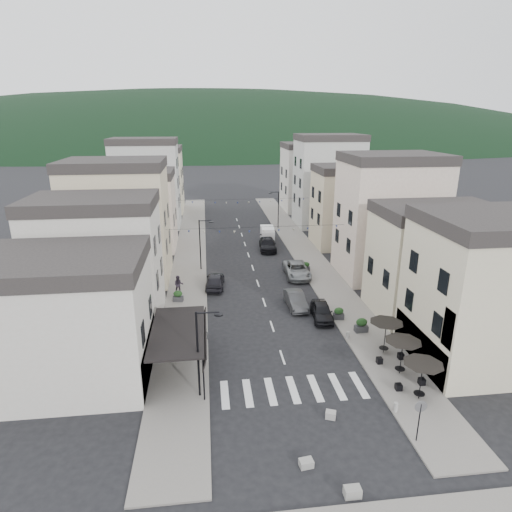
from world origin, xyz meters
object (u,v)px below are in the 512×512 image
Objects in this scene: parked_car_a at (322,311)px; parked_car_b at (296,300)px; pedestrian_b at (179,285)px; parked_car_c at (297,270)px; parked_car_e at (215,280)px; parked_car_d at (268,244)px; delivery_van at (267,234)px; pedestrian_a at (168,336)px.

parked_car_b is at bearing 129.97° from parked_car_a.
parked_car_b is 2.29× the size of pedestrian_b.
pedestrian_b reaches higher than parked_car_a.
parked_car_c reaches higher than parked_car_b.
parked_car_e is (-9.20, -2.23, 0.01)m from parked_car_c.
pedestrian_b reaches higher than parked_car_d.
parked_car_c is at bearing -80.90° from delivery_van.
delivery_van reaches higher than parked_car_b.
parked_car_c is 1.21× the size of parked_car_e.
delivery_van is (-1.24, 25.15, 0.35)m from parked_car_a.
parked_car_d is at bearing 48.60° from pedestrian_b.
parked_car_d is at bearing 100.73° from parked_car_a.
parked_car_e is at bearing -164.73° from parked_car_c.
parked_car_a is 0.76× the size of parked_car_c.
pedestrian_b reaches higher than parked_car_e.
parked_car_d is 1.14× the size of delivery_van.
parked_car_b is 2.24× the size of pedestrian_a.
delivery_van reaches higher than parked_car_d.
pedestrian_b is (-3.68, -1.49, 0.29)m from parked_car_e.
pedestrian_a is (-13.16, -3.65, 0.38)m from parked_car_a.
pedestrian_b is (-11.64, -18.23, 0.01)m from delivery_van.
pedestrian_a reaches higher than parked_car_b.
parked_car_a is at bearing -80.70° from parked_car_d.
parked_car_a is at bearing -82.96° from delivery_van.
parked_car_d is 17.89m from pedestrian_b.
pedestrian_a reaches higher than pedestrian_b.
pedestrian_b is (-12.88, 6.92, 0.35)m from parked_car_a.
pedestrian_a is at bearing 76.87° from parked_car_e.
delivery_van is at bearing -110.39° from parked_car_e.
parked_car_e is 2.42× the size of pedestrian_b.
parked_car_b is 11.88m from pedestrian_b.
delivery_van is 2.38× the size of pedestrian_a.
parked_car_d is at bearing 101.51° from parked_car_c.
pedestrian_b is (-11.08, 4.27, 0.35)m from parked_car_b.
parked_car_b is 0.78× the size of parked_car_c.
parked_car_e reaches higher than parked_car_d.
pedestrian_a is at bearing -108.26° from delivery_van.
parked_car_c reaches higher than parked_car_d.
pedestrian_a is at bearing -131.00° from parked_car_c.
parked_car_a is 0.97× the size of parked_car_b.
parked_car_c is 10.48m from parked_car_d.
parked_car_d is 1.15× the size of parked_car_e.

